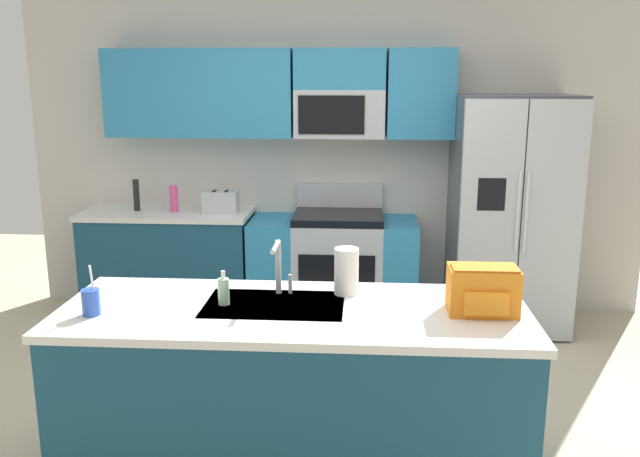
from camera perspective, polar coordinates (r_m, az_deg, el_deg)
name	(u,v)px	position (r m, az deg, el deg)	size (l,w,h in m)	color
ground_plane	(317,429)	(3.97, -0.24, -16.95)	(9.00, 9.00, 0.00)	beige
kitchen_wall_unit	(318,139)	(5.55, -0.19, 7.76)	(5.20, 0.43, 2.60)	beige
back_counter	(170,263)	(5.69, -12.86, -2.93)	(1.38, 0.63, 0.90)	navy
range_oven	(334,267)	(5.46, 1.18, -3.35)	(1.36, 0.61, 1.10)	#B7BABF
refrigerator	(510,214)	(5.39, 16.14, 1.20)	(0.90, 0.76, 1.85)	#4C4F54
island_counter	(294,393)	(3.37, -2.25, -14.05)	(2.26, 0.85, 0.90)	navy
toaster	(221,202)	(5.40, -8.59, 2.29)	(0.28, 0.16, 0.18)	#B7BABF
pepper_mill	(136,195)	(5.64, -15.62, 2.81)	(0.05, 0.05, 0.26)	black
bottle_pink	(174,199)	(5.51, -12.53, 2.53)	(0.07, 0.07, 0.21)	#EA4C93
sink_faucet	(279,263)	(3.33, -3.60, -3.01)	(0.09, 0.21, 0.28)	#B7BABF
drink_cup_blue	(91,302)	(3.26, -19.22, -6.01)	(0.08, 0.08, 0.24)	blue
soap_dispenser	(224,291)	(3.25, -8.35, -5.37)	(0.06, 0.06, 0.17)	#A5D8B2
paper_towel_roll	(346,271)	(3.36, 2.30, -3.71)	(0.12, 0.12, 0.24)	white
backpack	(483,289)	(3.18, 13.93, -5.12)	(0.32, 0.22, 0.23)	orange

